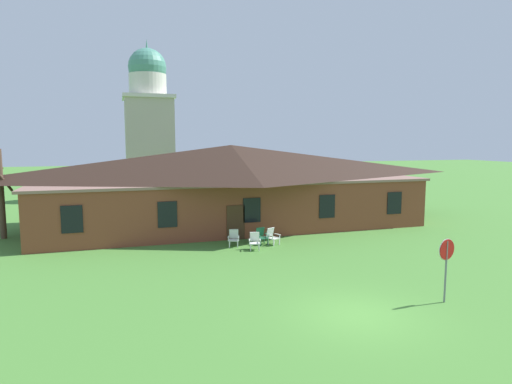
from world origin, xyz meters
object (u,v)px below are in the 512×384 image
lawn_chair_by_porch (234,238)px  lawn_chair_middle (272,236)px  stop_sign (446,257)px  lawn_chair_left_end (261,236)px  lawn_chair_near_door (255,241)px

lawn_chair_by_porch → lawn_chair_middle: size_ratio=1.00×
stop_sign → lawn_chair_middle: size_ratio=2.50×
stop_sign → lawn_chair_middle: 10.89m
stop_sign → lawn_chair_left_end: size_ratio=2.50×
lawn_chair_near_door → lawn_chair_by_porch: bearing=129.8°
lawn_chair_left_end → stop_sign: bearing=-71.4°
lawn_chair_near_door → lawn_chair_left_end: 1.35m
lawn_chair_by_porch → stop_sign: bearing=-63.7°
stop_sign → lawn_chair_by_porch: (-5.26, 10.66, -1.20)m
lawn_chair_by_porch → lawn_chair_near_door: bearing=-50.2°
lawn_chair_by_porch → lawn_chair_middle: same height
stop_sign → lawn_chair_by_porch: 11.94m
stop_sign → lawn_chair_by_porch: stop_sign is taller
lawn_chair_by_porch → lawn_chair_middle: 2.25m
stop_sign → lawn_chair_left_end: bearing=108.6°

